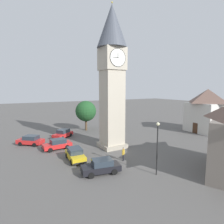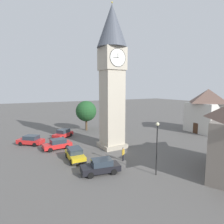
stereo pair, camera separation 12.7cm
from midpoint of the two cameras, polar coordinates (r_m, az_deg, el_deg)
The scene contains 11 objects.
ground_plane at distance 29.15m, azimuth -0.13°, elevation -10.67°, with size 200.00×200.00×0.00m, color #565451.
clock_tower at distance 27.91m, azimuth -0.13°, elevation 14.15°, with size 4.40×4.40×21.09m.
car_blue_kerb at distance 35.25m, azimuth -14.95°, elevation -6.44°, with size 4.27×3.90×1.53m.
car_silver_kerb at distance 20.54m, azimuth -3.53°, elevation -16.36°, with size 4.36×2.39×1.53m.
car_red_corner at distance 24.35m, azimuth -11.42°, elevation -12.61°, with size 1.99×4.22×1.53m.
car_white_side at distance 29.05m, azimuth -16.58°, elevation -9.47°, with size 4.24×2.03×1.53m.
car_black_far at distance 32.61m, azimuth -23.88°, elevation -7.95°, with size 4.25×3.93×1.53m.
pedestrian at distance 23.67m, azimuth 3.38°, elevation -12.43°, with size 0.47×0.39×1.69m.
tree at distance 39.79m, azimuth -8.15°, elevation 0.26°, with size 4.38×4.38×6.36m.
building_shop_left at distance 42.90m, azimuth 27.08°, elevation 0.53°, with size 7.04×6.78×8.86m.
lamp_post at distance 19.74m, azimuth 13.62°, elevation -8.55°, with size 0.36×0.36×5.58m.
Camera 1 is at (13.51, 24.20, 9.02)m, focal length 29.70 mm.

